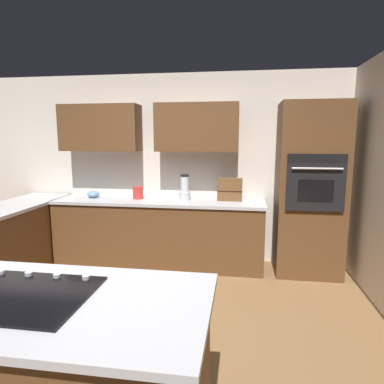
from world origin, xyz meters
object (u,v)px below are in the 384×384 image
object	(u,v)px
wall_oven	(310,190)
mixing_bowl	(93,194)
blender	(185,189)
spice_rack	(230,190)
cooktop	(18,295)
kettle	(138,193)

from	to	relation	value
wall_oven	mixing_bowl	size ratio (longest dim) A/B	12.78
wall_oven	blender	size ratio (longest dim) A/B	6.25
wall_oven	spice_rack	xyz separation A→B (m)	(1.00, -0.08, -0.03)
cooktop	blender	distance (m)	2.89
mixing_bowl	spice_rack	world-z (taller)	spice_rack
cooktop	spice_rack	size ratio (longest dim) A/B	2.32
spice_rack	mixing_bowl	bearing A→B (deg)	0.93
cooktop	kettle	size ratio (longest dim) A/B	4.49
blender	mixing_bowl	size ratio (longest dim) A/B	2.05
spice_rack	kettle	bearing A→B (deg)	1.41
kettle	wall_oven	bearing A→B (deg)	178.65
cooktop	kettle	xyz separation A→B (m)	(0.25, -2.86, 0.08)
mixing_bowl	cooktop	bearing A→B (deg)	107.51
cooktop	mixing_bowl	xyz separation A→B (m)	(0.90, -2.86, 0.04)
spice_rack	blender	bearing A→B (deg)	2.93
wall_oven	kettle	bearing A→B (deg)	-1.35
spice_rack	wall_oven	bearing A→B (deg)	175.20
blender	kettle	bearing A→B (deg)	0.00
mixing_bowl	wall_oven	bearing A→B (deg)	178.95
wall_oven	cooktop	bearing A→B (deg)	54.61
cooktop	spice_rack	xyz separation A→B (m)	(-1.00, -2.89, 0.14)
cooktop	blender	world-z (taller)	blender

